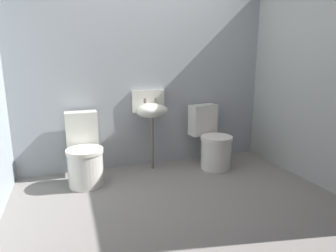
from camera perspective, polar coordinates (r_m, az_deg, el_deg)
The scene contains 6 objects.
ground_plane at distance 3.09m, azimuth 1.72°, elevation -14.65°, with size 3.60×2.60×0.08m, color slate.
wall_back at distance 3.84m, azimuth -4.32°, elevation 9.23°, with size 3.60×0.10×2.27m, color #999FA5.
wall_right at distance 3.74m, azimuth 25.91°, elevation 7.85°, with size 0.10×2.40×2.27m, color #9CA19E.
toilet_left at distance 3.48m, azimuth -15.71°, elevation -5.40°, with size 0.40×0.59×0.78m.
toilet_right at distance 3.88m, azimuth 8.42°, elevation -3.08°, with size 0.48×0.65×0.78m.
sink at distance 3.68m, azimuth -3.21°, elevation 3.08°, with size 0.42×0.35×0.99m.
Camera 1 is at (-0.97, -2.55, 1.40)m, focal length 31.83 mm.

